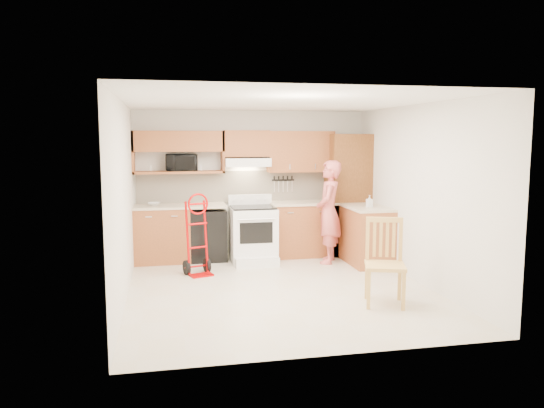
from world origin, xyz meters
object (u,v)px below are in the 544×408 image
object	(u,v)px
range	(254,230)
microwave	(181,163)
dining_chair	(385,262)
person	(329,212)
hand_truck	(199,238)

from	to	relation	value
range	microwave	bearing A→B (deg)	157.38
range	dining_chair	world-z (taller)	range
microwave	dining_chair	bearing A→B (deg)	-55.69
person	dining_chair	bearing A→B (deg)	22.32
microwave	hand_truck	size ratio (longest dim) A/B	0.45
microwave	hand_truck	bearing A→B (deg)	-83.60
microwave	dining_chair	xyz separation A→B (m)	(2.33, -2.99, -1.10)
range	dining_chair	size ratio (longest dim) A/B	1.03
person	hand_truck	bearing A→B (deg)	-57.78
microwave	hand_truck	world-z (taller)	microwave
range	hand_truck	xyz separation A→B (m)	(-0.94, -0.64, 0.01)
hand_truck	person	bearing A→B (deg)	-7.92
person	dining_chair	xyz separation A→B (m)	(-0.00, -2.26, -0.31)
microwave	person	xyz separation A→B (m)	(2.33, -0.74, -0.79)
microwave	person	world-z (taller)	microwave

